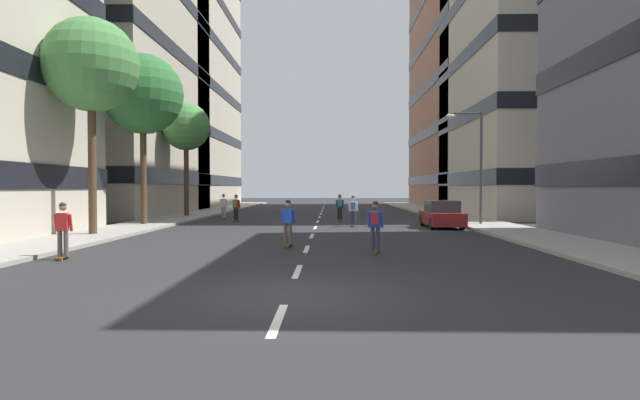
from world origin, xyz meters
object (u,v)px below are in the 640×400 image
street_tree_mid (91,66)px  skater_3 (375,224)px  parked_car_near (441,215)px  skater_1 (236,206)px  skater_4 (63,228)px  streetlamp_right (475,155)px  street_tree_near (143,95)px  skater_5 (288,221)px  street_tree_far (186,127)px  skater_6 (224,205)px  skater_2 (340,206)px  skater_0 (353,209)px

street_tree_mid → skater_3: 15.13m
parked_car_near → skater_1: skater_1 is taller
skater_1 → skater_4: size_ratio=1.00×
streetlamp_right → street_tree_near: bearing=-178.0°
street_tree_mid → streetlamp_right: (19.18, 7.00, -3.58)m
street_tree_near → street_tree_mid: (0.00, -6.35, 0.14)m
street_tree_mid → skater_5: bearing=-22.5°
street_tree_far → skater_6: 6.89m
street_tree_far → skater_2: bearing=-19.3°
street_tree_mid → skater_2: street_tree_mid is taller
street_tree_near → streetlamp_right: (19.18, 0.66, -3.44)m
skater_4 → skater_5: bearing=27.7°
street_tree_far → streetlamp_right: (19.18, -8.10, -2.59)m
street_tree_mid → skater_2: 17.27m
skater_6 → street_tree_mid: bearing=-103.8°
skater_0 → streetlamp_right: bearing=5.8°
skater_5 → street_tree_mid: bearing=157.5°
skater_1 → skater_2: 6.87m
parked_car_near → street_tree_far: street_tree_far is taller
parked_car_near → skater_0: (-4.91, 0.54, 0.32)m
street_tree_far → skater_0: street_tree_far is taller
skater_4 → skater_3: bearing=9.7°
street_tree_near → street_tree_far: street_tree_near is taller
parked_car_near → skater_2: (-5.59, 5.37, 0.32)m
parked_car_near → skater_2: skater_2 is taller
streetlamp_right → skater_3: streetlamp_right is taller
street_tree_near → streetlamp_right: size_ratio=1.50×
street_tree_near → skater_2: 13.99m
skater_5 → street_tree_far: bearing=116.0°
skater_5 → skater_6: 17.92m
street_tree_near → street_tree_mid: 6.35m
skater_3 → skater_6: (-9.12, 18.74, -0.03)m
street_tree_mid → streetlamp_right: size_ratio=1.50×
streetlamp_right → skater_2: (-7.77, 4.11, -3.12)m
skater_1 → skater_4: (-2.04, -17.97, -0.03)m
parked_car_near → street_tree_near: street_tree_near is taller
street_tree_near → street_tree_mid: size_ratio=1.00×
streetlamp_right → skater_4: 22.22m
street_tree_far → skater_3: bearing=-59.3°
skater_2 → parked_car_near: bearing=-43.8°
parked_car_near → street_tree_far: 20.32m
skater_1 → skater_6: same height
parked_car_near → street_tree_mid: size_ratio=0.45×
street_tree_near → skater_0: street_tree_near is taller
skater_3 → skater_4: size_ratio=1.00×
skater_3 → street_tree_mid: bearing=155.3°
skater_2 → skater_1: bearing=-176.0°
street_tree_near → skater_5: bearing=-47.8°
street_tree_near → skater_4: street_tree_near is taller
skater_1 → skater_5: same height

